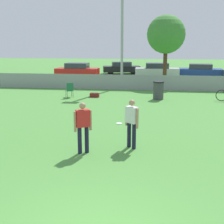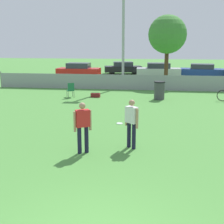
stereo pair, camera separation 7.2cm
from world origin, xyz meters
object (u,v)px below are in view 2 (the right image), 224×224
Objects in this scene: folding_chair_sideline at (71,89)px; gear_bag_sideline at (96,95)px; trash_bin at (159,90)px; parked_car_dark at (123,68)px; tree_near_pole at (167,35)px; player_receiver_white at (132,120)px; light_pole at (123,15)px; player_defender_red at (83,124)px; parked_car_blue at (202,71)px; parked_car_red at (79,70)px; parked_car_silver at (158,70)px; frisbee_disc at (120,123)px.

gear_bag_sideline is at bearing 160.44° from folding_chair_sideline.
trash_bin is 15.58m from parked_car_dark.
tree_near_pole is 16.40m from player_receiver_white.
light_pole is 15.52m from player_defender_red.
player_receiver_white is at bearing -95.64° from tree_near_pole.
gear_bag_sideline is at bearing 149.66° from player_receiver_white.
parked_car_dark is at bearing 171.36° from parked_car_blue.
folding_chair_sideline is at bearing -107.33° from parked_car_dark.
parked_car_red is at bearing 150.30° from player_receiver_white.
parked_car_blue is (4.26, 0.25, -0.02)m from parked_car_silver.
parked_car_silver reaches higher than parked_car_blue.
player_defender_red reaches higher than parked_car_red.
light_pole is 7.55m from folding_chair_sideline.
player_receiver_white is at bearing -94.86° from parked_car_silver.
player_defender_red is 1.48× the size of trash_bin.
player_receiver_white is (1.76, -14.20, -4.41)m from light_pole.
folding_chair_sideline is 1.61m from gear_bag_sideline.
trash_bin is (-0.59, -6.86, -3.43)m from tree_near_pole.
parked_car_red reaches higher than frisbee_disc.
trash_bin reaches higher than frisbee_disc.
parked_car_dark is (0.19, 14.91, 0.52)m from gear_bag_sideline.
parked_car_silver is (5.56, 12.67, 0.16)m from folding_chair_sideline.
parked_car_dark is at bearing 138.50° from player_receiver_white.
parked_car_blue is (7.04, 7.83, -4.69)m from light_pole.
tree_near_pole is 5.03× the size of trash_bin.
frisbee_disc is 0.06× the size of parked_car_blue.
gear_bag_sideline is at bearing 67.87° from player_defender_red.
parked_car_silver is at bearing 52.89° from player_defender_red.
player_receiver_white is 0.38× the size of parked_car_dark.
tree_near_pole is at bearing -28.05° from parked_car_red.
gear_bag_sideline is 11.90m from parked_car_red.
frisbee_disc is (1.02, -11.15, -5.33)m from light_pole.
parked_car_red is (-6.86, 20.63, -0.27)m from player_receiver_white.
tree_near_pole is at bearing -86.55° from parked_car_silver.
trash_bin is 13.55m from parked_car_blue.
frisbee_disc is 18.62m from parked_car_red.
parked_car_red is at bearing 73.41° from player_defender_red.
light_pole reaches higher than parked_car_blue.
parked_car_silver is at bearing 69.91° from light_pole.
player_defender_red is 2.84× the size of gear_bag_sideline.
gear_bag_sideline is 0.13× the size of parked_car_dark.
folding_chair_sideline is (-3.07, 9.79, -0.42)m from player_defender_red.
parked_car_blue is at bearing -156.48° from folding_chair_sideline.
parked_car_red reaches higher than parked_car_dark.
player_receiver_white is at bearing 87.24° from folding_chair_sideline.
tree_near_pole is 10.17m from parked_car_red.
player_defender_red is at bearing -98.50° from parked_car_silver.
folding_chair_sideline is 0.22× the size of parked_car_dark.
player_receiver_white is 9.24m from trash_bin.
player_defender_red is at bearing -97.74° from parked_car_dark.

